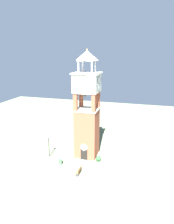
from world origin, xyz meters
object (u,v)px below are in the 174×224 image
Objects in this scene: park_bench at (79,171)px; lamp_post at (49,142)px; trash_bin at (61,162)px; clock_tower at (87,116)px.

park_bench is 0.43× the size of lamp_post.
trash_bin is (-3.61, 1.71, -0.08)m from park_bench.
park_bench is at bearing -25.33° from trash_bin.
lamp_post is at bearing 151.97° from park_bench.
lamp_post is at bearing -164.55° from clock_tower.
lamp_post reaches higher than park_bench.
clock_tower reaches higher than park_bench.
trash_bin is at bearing 154.67° from park_bench.
clock_tower is 4.64× the size of lamp_post.
trash_bin is (-3.33, -3.39, -6.74)m from clock_tower.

